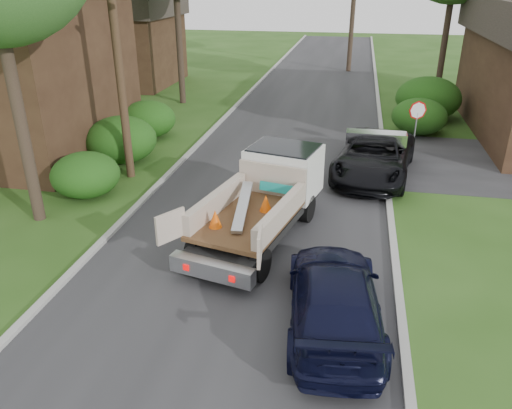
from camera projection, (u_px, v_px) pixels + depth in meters
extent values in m
plane|color=#254914|center=(242.00, 256.00, 13.70)|extent=(120.00, 120.00, 0.00)
cube|color=#28282B|center=(291.00, 145.00, 22.61)|extent=(8.00, 90.00, 0.02)
cube|color=#9E9E99|center=(204.00, 139.00, 23.31)|extent=(0.20, 90.00, 0.12)
cube|color=#9E9E99|center=(383.00, 149.00, 21.86)|extent=(0.20, 90.00, 0.12)
cylinder|color=slate|center=(414.00, 137.00, 20.38)|extent=(0.06, 0.06, 2.00)
cylinder|color=#B20A0A|center=(418.00, 110.00, 19.92)|extent=(0.71, 0.32, 0.76)
cylinder|color=#382619|center=(116.00, 40.00, 17.04)|extent=(0.30, 0.30, 10.00)
cube|color=#362116|center=(122.00, 50.00, 34.75)|extent=(7.00, 7.00, 4.50)
cube|color=#332B26|center=(117.00, 5.00, 33.52)|extent=(7.56, 7.56, 1.40)
ellipsoid|color=#11440F|center=(86.00, 175.00, 17.15)|extent=(2.34, 2.34, 1.53)
ellipsoid|color=#11440F|center=(121.00, 140.00, 20.25)|extent=(2.86, 2.86, 1.87)
ellipsoid|color=#11440F|center=(148.00, 119.00, 23.46)|extent=(2.60, 2.60, 1.70)
ellipsoid|color=#11440F|center=(419.00, 116.00, 23.91)|extent=(2.60, 2.60, 1.70)
ellipsoid|color=#11440F|center=(428.00, 98.00, 26.35)|extent=(3.38, 3.38, 2.21)
cylinder|color=#2D2119|center=(15.00, 92.00, 14.13)|extent=(0.36, 0.36, 8.00)
cylinder|color=#2D2119|center=(178.00, 24.00, 28.30)|extent=(0.36, 0.36, 9.00)
cylinder|color=#2D2119|center=(446.00, 29.00, 28.42)|extent=(0.36, 0.36, 8.50)
cylinder|color=#2D2119|center=(33.00, 28.00, 25.88)|extent=(0.36, 0.36, 9.00)
cylinder|color=black|center=(254.00, 199.00, 16.14)|extent=(0.47, 0.91, 0.86)
cylinder|color=black|center=(307.00, 208.00, 15.47)|extent=(0.47, 0.91, 0.86)
cylinder|color=black|center=(197.00, 250.00, 13.12)|extent=(0.47, 0.91, 0.86)
cylinder|color=black|center=(260.00, 265.00, 12.44)|extent=(0.47, 0.91, 0.86)
cube|color=black|center=(258.00, 221.00, 14.30)|extent=(3.11, 5.85, 0.23)
cube|color=white|center=(284.00, 171.00, 15.62)|extent=(2.44, 2.15, 1.49)
cube|color=black|center=(284.00, 155.00, 15.40)|extent=(2.27, 1.98, 0.53)
cube|color=#472D19|center=(248.00, 219.00, 13.60)|extent=(2.83, 3.84, 0.12)
cube|color=beige|center=(272.00, 180.00, 14.81)|extent=(2.08, 0.56, 0.96)
cube|color=beige|center=(216.00, 202.00, 13.81)|extent=(0.96, 3.23, 0.58)
cube|color=beige|center=(281.00, 214.00, 13.10)|extent=(0.96, 3.23, 0.58)
cube|color=silver|center=(212.00, 270.00, 12.06)|extent=(2.23, 0.82, 0.43)
cube|color=#B20505|center=(186.00, 268.00, 12.15)|extent=(0.16, 0.07, 0.15)
cube|color=#B20505|center=(232.00, 279.00, 11.69)|extent=(0.16, 0.07, 0.15)
cube|color=beige|center=(171.00, 226.00, 12.27)|extent=(0.53, 0.77, 0.77)
cube|color=beige|center=(260.00, 246.00, 11.38)|extent=(0.18, 0.87, 0.77)
cube|color=silver|center=(243.00, 206.00, 13.61)|extent=(0.51, 2.50, 0.44)
cone|color=#F2590A|center=(215.00, 219.00, 12.95)|extent=(0.41, 0.41, 0.48)
cone|color=#F2590A|center=(266.00, 203.00, 13.84)|extent=(0.41, 0.41, 0.48)
cube|color=#148C84|center=(276.00, 188.00, 14.58)|extent=(1.05, 0.33, 0.27)
imported|color=black|center=(375.00, 156.00, 18.86)|extent=(3.48, 6.04, 1.58)
imported|color=black|center=(334.00, 298.00, 10.72)|extent=(2.47, 5.02, 1.41)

